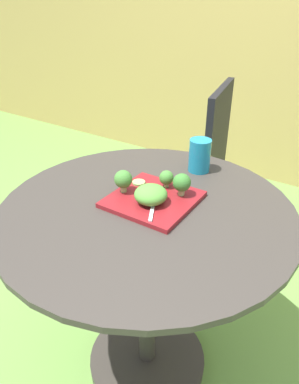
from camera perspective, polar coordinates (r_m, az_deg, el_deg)
name	(u,v)px	position (r m, az deg, el deg)	size (l,w,h in m)	color
ground_plane	(147,361)	(1.54, -0.36, -25.67)	(12.00, 12.00, 0.00)	#669342
patio_table	(147,276)	(1.19, -0.43, -13.38)	(0.86, 0.86, 0.72)	#38332D
patio_chair	(193,161)	(1.78, 7.07, 5.03)	(0.52, 0.52, 0.90)	black
salad_plate	(152,199)	(1.05, 0.48, -1.15)	(0.24, 0.24, 0.01)	maroon
drinking_glass	(200,157)	(1.23, 8.08, 5.60)	(0.07, 0.07, 0.11)	teal
fork	(153,203)	(1.01, 0.64, -1.78)	(0.09, 0.14, 0.00)	silver
lettuce_mound	(151,195)	(1.01, 0.21, -0.41)	(0.10, 0.10, 0.05)	#519338
broccoli_floret_0	(123,180)	(1.06, -4.27, 2.02)	(0.05, 0.05, 0.07)	#99B770
broccoli_floret_1	(182,183)	(1.04, 5.24, 1.48)	(0.05, 0.05, 0.07)	#99B770
broccoli_floret_2	(165,178)	(1.09, 2.55, 2.35)	(0.04, 0.04, 0.05)	#99B770
cucumber_slice_0	(139,182)	(1.12, -1.74, 1.55)	(0.04, 0.04, 0.01)	#8EB766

